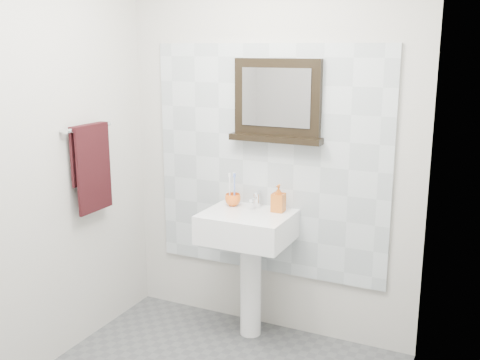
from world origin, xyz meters
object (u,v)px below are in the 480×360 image
(soap_dispenser, at_px, (278,198))
(hand_towel, at_px, (91,161))
(framed_mirror, at_px, (277,103))
(pedestal_sink, at_px, (248,240))
(toothbrush_cup, at_px, (233,200))

(soap_dispenser, distance_m, hand_towel, 1.19)
(soap_dispenser, bearing_deg, framed_mirror, 120.06)
(pedestal_sink, height_order, framed_mirror, framed_mirror)
(toothbrush_cup, distance_m, hand_towel, 0.93)
(toothbrush_cup, height_order, hand_towel, hand_towel)
(soap_dispenser, bearing_deg, hand_towel, -156.17)
(framed_mirror, distance_m, hand_towel, 1.22)
(framed_mirror, relative_size, hand_towel, 1.10)
(hand_towel, bearing_deg, pedestal_sink, 23.66)
(hand_towel, bearing_deg, toothbrush_cup, 33.52)
(soap_dispenser, distance_m, framed_mirror, 0.60)
(soap_dispenser, xyz_separation_m, hand_towel, (-1.06, -0.49, 0.24))
(pedestal_sink, relative_size, toothbrush_cup, 9.43)
(soap_dispenser, bearing_deg, pedestal_sink, -149.40)
(pedestal_sink, xyz_separation_m, soap_dispenser, (0.16, 0.10, 0.27))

